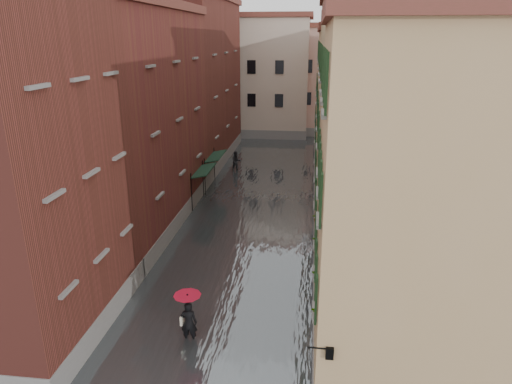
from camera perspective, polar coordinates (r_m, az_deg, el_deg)
The scene contains 16 objects.
ground at distance 20.15m, azimuth -4.69°, elevation -14.59°, with size 120.00×120.00×0.00m, color slate.
floodwater at distance 31.62m, azimuth -0.01°, elevation -1.46°, with size 10.00×60.00×0.20m, color #4F5457.
building_left_near at distance 18.50m, azimuth -28.38°, elevation 2.19°, with size 6.00×8.00×13.00m, color maroon.
building_left_mid at distance 27.98m, azimuth -15.59°, elevation 8.23°, with size 6.00×14.00×12.50m, color #5E2B1D.
building_left_far at distance 42.00m, azimuth -7.88°, elevation 13.11°, with size 6.00×16.00×14.00m, color maroon.
building_right_near at distance 15.75m, azimuth 18.94°, elevation -2.02°, with size 6.00×8.00×11.50m, color tan.
building_right_mid at distance 26.06m, azimuth 14.49°, elevation 8.13°, with size 6.00×14.00×13.00m, color #96785B.
building_right_far at distance 40.92m, azimuth 11.90°, elevation 10.98°, with size 6.00×16.00×11.50m, color tan.
building_end_cream at distance 55.02m, azimuth 0.07°, elevation 14.09°, with size 12.00×9.00×13.00m, color beige.
building_end_pink at distance 56.71m, azimuth 9.65°, elevation 13.47°, with size 10.00×9.00×12.00m, color #CBA18E.
awning_near at distance 30.97m, azimuth -6.55°, elevation 2.59°, with size 1.09×3.30×2.80m.
awning_far at distance 34.60m, azimuth -5.09°, elevation 4.38°, with size 1.09×3.40×2.80m.
wall_lantern at distance 13.21m, azimuth 9.09°, elevation -19.12°, with size 0.71×0.22×0.35m.
window_planters at distance 17.41m, azimuth 7.99°, elevation -7.14°, with size 0.59×8.42×0.84m.
pedestrian_main at distance 17.81m, azimuth -8.46°, elevation -14.78°, with size 1.04×1.04×2.06m.
pedestrian_far at distance 39.32m, azimuth -2.48°, elevation 3.81°, with size 0.86×0.67×1.77m, color black.
Camera 1 is at (3.63, -16.43, 11.09)m, focal length 32.00 mm.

